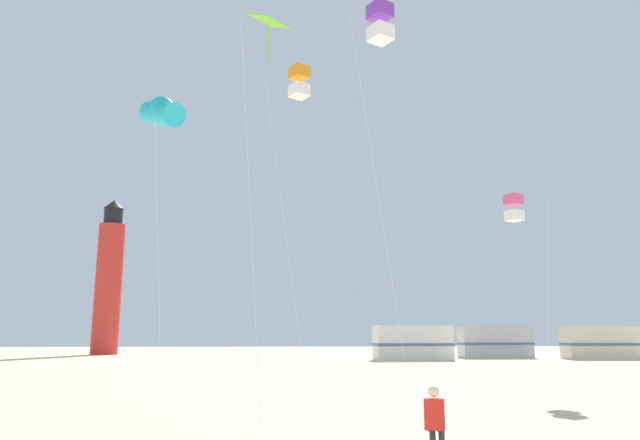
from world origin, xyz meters
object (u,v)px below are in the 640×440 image
rv_van_white (413,343)px  kite_diamond_lime (267,36)px  kite_flyer_standing (435,417)px  kite_box_violet (380,23)px  kite_box_rainbow (514,208)px  kite_box_orange (299,83)px  lighthouse_distant (109,281)px  rv_van_cream (601,343)px  kite_tube_cyan (162,112)px  rv_van_silver (495,342)px

rv_van_white → kite_diamond_lime: bearing=-112.1°
kite_flyer_standing → kite_box_violet: kite_box_violet is taller
kite_box_rainbow → kite_flyer_standing: bearing=-118.3°
kite_box_violet → kite_box_orange: kite_box_orange is taller
kite_flyer_standing → kite_box_violet: 11.50m
kite_diamond_lime → rv_van_white: 37.55m
kite_flyer_standing → lighthouse_distant: (-21.59, 54.06, 7.22)m
kite_box_rainbow → rv_van_cream: 32.32m
kite_flyer_standing → kite_diamond_lime: size_ratio=0.11×
kite_box_rainbow → lighthouse_distant: 49.97m
kite_tube_cyan → kite_flyer_standing: bearing=-45.0°
kite_box_orange → kite_diamond_lime: (-0.99, -5.52, -1.21)m
kite_box_orange → rv_van_cream: 41.65m
kite_box_violet → kite_tube_cyan: bearing=167.2°
kite_box_rainbow → rv_van_silver: 31.75m
kite_flyer_standing → kite_box_rainbow: 16.37m
kite_tube_cyan → rv_van_cream: (31.32, 33.00, -7.27)m
kite_tube_cyan → rv_van_white: size_ratio=1.42×
kite_box_orange → kite_diamond_lime: 5.74m
kite_diamond_lime → kite_tube_cyan: size_ratio=1.12×
kite_diamond_lime → kite_tube_cyan: kite_diamond_lime is taller
kite_diamond_lime → rv_van_white: (11.35, 34.78, -8.46)m
kite_flyer_standing → kite_box_rainbow: bearing=-98.8°
rv_van_white → rv_van_cream: (16.73, 0.86, 0.00)m
kite_box_violet → kite_box_rainbow: size_ratio=1.46×
kite_box_rainbow → lighthouse_distant: lighthouse_distant is taller
rv_van_white → rv_van_cream: same height
lighthouse_distant → rv_van_silver: size_ratio=2.61×
kite_flyer_standing → kite_tube_cyan: kite_tube_cyan is taller
kite_tube_cyan → rv_van_white: 36.04m
kite_box_violet → rv_van_white: kite_box_violet is taller
kite_box_orange → kite_tube_cyan: bearing=-145.8°
kite_tube_cyan → kite_box_rainbow: kite_tube_cyan is taller
rv_van_white → rv_van_cream: 16.75m
kite_flyer_standing → rv_van_silver: (16.72, 42.79, 0.78)m
kite_flyer_standing → kite_diamond_lime: bearing=-30.4°
lighthouse_distant → kite_box_orange: bearing=-66.6°
kite_diamond_lime → kite_box_rainbow: kite_diamond_lime is taller
kite_flyer_standing → rv_van_white: (8.17, 38.57, 0.78)m
kite_box_violet → rv_van_cream: kite_box_violet is taller
lighthouse_distant → kite_diamond_lime: bearing=-69.9°
kite_diamond_lime → kite_box_violet: bearing=19.7°
kite_flyer_standing → kite_box_rainbow: (7.08, 13.13, 6.73)m
kite_flyer_standing → lighthouse_distant: lighthouse_distant is taller
rv_van_white → kite_tube_cyan: bearing=-118.4°
kite_diamond_lime → kite_box_rainbow: bearing=42.3°
kite_box_violet → kite_box_orange: (-2.25, 4.35, 0.06)m
kite_box_rainbow → kite_tube_cyan: bearing=-153.6°
kite_diamond_lime → kite_tube_cyan: bearing=140.8°
rv_van_cream → kite_diamond_lime: bearing=-126.5°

